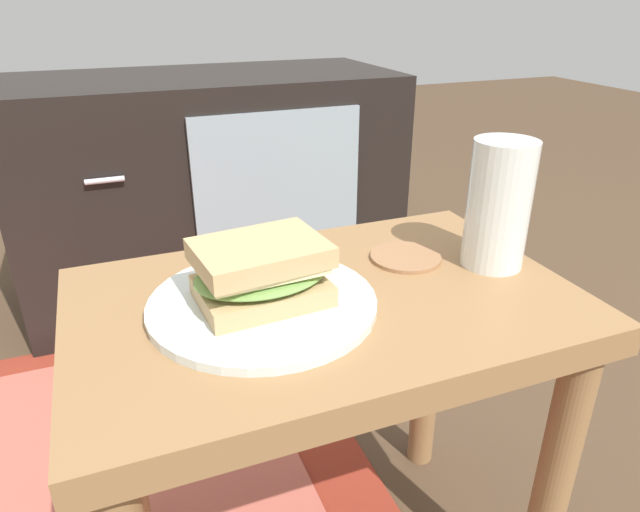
{
  "coord_description": "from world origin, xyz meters",
  "views": [
    {
      "loc": [
        -0.21,
        -0.52,
        0.77
      ],
      "look_at": [
        -0.01,
        0.0,
        0.51
      ],
      "focal_mm": 31.96,
      "sensor_mm": 36.0,
      "label": 1
    }
  ],
  "objects_px": {
    "coaster": "(406,257)",
    "tv_cabinet": "(212,187)",
    "sandwich_front": "(261,271)",
    "plate": "(262,303)",
    "beer_glass": "(500,206)"
  },
  "relations": [
    {
      "from": "coaster",
      "to": "tv_cabinet",
      "type": "bearing_deg",
      "value": 94.89
    },
    {
      "from": "tv_cabinet",
      "to": "sandwich_front",
      "type": "height_order",
      "value": "tv_cabinet"
    },
    {
      "from": "coaster",
      "to": "plate",
      "type": "bearing_deg",
      "value": -166.49
    },
    {
      "from": "tv_cabinet",
      "to": "coaster",
      "type": "bearing_deg",
      "value": -85.11
    },
    {
      "from": "tv_cabinet",
      "to": "coaster",
      "type": "xyz_separation_m",
      "value": [
        0.08,
        -0.9,
        0.17
      ]
    },
    {
      "from": "beer_glass",
      "to": "coaster",
      "type": "bearing_deg",
      "value": 150.11
    },
    {
      "from": "tv_cabinet",
      "to": "sandwich_front",
      "type": "xyz_separation_m",
      "value": [
        -0.13,
        -0.95,
        0.21
      ]
    },
    {
      "from": "coaster",
      "to": "sandwich_front",
      "type": "bearing_deg",
      "value": -166.49
    },
    {
      "from": "tv_cabinet",
      "to": "beer_glass",
      "type": "height_order",
      "value": "beer_glass"
    },
    {
      "from": "sandwich_front",
      "to": "tv_cabinet",
      "type": "bearing_deg",
      "value": 82.37
    },
    {
      "from": "plate",
      "to": "sandwich_front",
      "type": "relative_size",
      "value": 1.64
    },
    {
      "from": "tv_cabinet",
      "to": "plate",
      "type": "relative_size",
      "value": 3.9
    },
    {
      "from": "beer_glass",
      "to": "coaster",
      "type": "height_order",
      "value": "beer_glass"
    },
    {
      "from": "sandwich_front",
      "to": "coaster",
      "type": "distance_m",
      "value": 0.21
    },
    {
      "from": "beer_glass",
      "to": "plate",
      "type": "bearing_deg",
      "value": 179.22
    }
  ]
}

